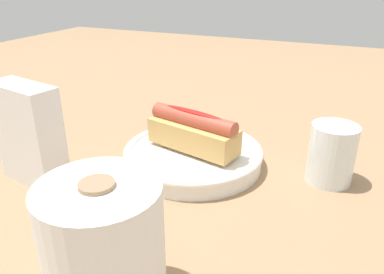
{
  "coord_description": "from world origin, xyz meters",
  "views": [
    {
      "loc": [
        -0.23,
        0.5,
        0.3
      ],
      "look_at": [
        -0.01,
        0.0,
        0.05
      ],
      "focal_mm": 35.41,
      "sensor_mm": 36.0,
      "label": 1
    }
  ],
  "objects_px": {
    "serving_bowl": "(192,156)",
    "napkin_box": "(29,135)",
    "water_glass": "(331,155)",
    "paper_towel_roll": "(104,248)",
    "hotdog_front": "(192,132)"
  },
  "relations": [
    {
      "from": "serving_bowl",
      "to": "napkin_box",
      "type": "height_order",
      "value": "napkin_box"
    },
    {
      "from": "water_glass",
      "to": "napkin_box",
      "type": "height_order",
      "value": "napkin_box"
    },
    {
      "from": "paper_towel_roll",
      "to": "water_glass",
      "type": "bearing_deg",
      "value": -117.27
    },
    {
      "from": "serving_bowl",
      "to": "napkin_box",
      "type": "distance_m",
      "value": 0.25
    },
    {
      "from": "water_glass",
      "to": "paper_towel_roll",
      "type": "relative_size",
      "value": 0.67
    },
    {
      "from": "serving_bowl",
      "to": "paper_towel_roll",
      "type": "xyz_separation_m",
      "value": [
        -0.04,
        0.28,
        0.05
      ]
    },
    {
      "from": "serving_bowl",
      "to": "water_glass",
      "type": "xyz_separation_m",
      "value": [
        -0.21,
        -0.04,
        0.03
      ]
    },
    {
      "from": "serving_bowl",
      "to": "paper_towel_roll",
      "type": "distance_m",
      "value": 0.29
    },
    {
      "from": "hotdog_front",
      "to": "paper_towel_roll",
      "type": "distance_m",
      "value": 0.29
    },
    {
      "from": "water_glass",
      "to": "serving_bowl",
      "type": "bearing_deg",
      "value": 11.22
    },
    {
      "from": "hotdog_front",
      "to": "napkin_box",
      "type": "distance_m",
      "value": 0.24
    },
    {
      "from": "serving_bowl",
      "to": "water_glass",
      "type": "bearing_deg",
      "value": -168.78
    },
    {
      "from": "serving_bowl",
      "to": "water_glass",
      "type": "height_order",
      "value": "water_glass"
    },
    {
      "from": "water_glass",
      "to": "napkin_box",
      "type": "distance_m",
      "value": 0.44
    },
    {
      "from": "water_glass",
      "to": "hotdog_front",
      "type": "bearing_deg",
      "value": 11.22
    }
  ]
}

